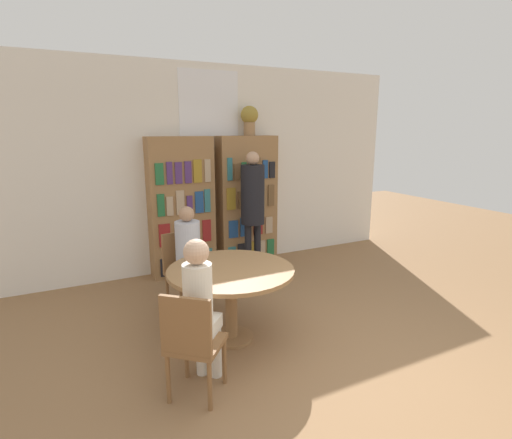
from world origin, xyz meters
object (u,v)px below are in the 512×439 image
chair_near_camera (192,340)px  seated_reader_right (200,304)px  bookshelf_right (247,202)px  flower_vase (249,118)px  bookshelf_left (182,207)px  chair_left_side (183,266)px  librarian_standing (253,200)px  seated_reader_left (190,253)px  reading_table (231,280)px

chair_near_camera → seated_reader_right: 0.28m
chair_near_camera → seated_reader_right: bearing=90.0°
bookshelf_right → flower_vase: size_ratio=4.60×
bookshelf_left → flower_vase: size_ratio=4.60×
flower_vase → chair_near_camera: size_ratio=0.48×
flower_vase → chair_left_side: 2.50m
bookshelf_right → flower_vase: bearing=5.5°
chair_near_camera → bookshelf_left: bearing=116.0°
chair_near_camera → librarian_standing: librarian_standing is taller
chair_near_camera → chair_left_side: bearing=117.0°
bookshelf_left → chair_left_side: bookshelf_left is taller
librarian_standing → bookshelf_right: bearing=73.6°
bookshelf_right → librarian_standing: 0.54m
seated_reader_left → librarian_standing: size_ratio=0.70×
flower_vase → librarian_standing: size_ratio=0.24×
bookshelf_left → seated_reader_left: 1.35m
chair_near_camera → chair_left_side: same height
bookshelf_left → flower_vase: 1.65m
reading_table → chair_left_side: chair_left_side is taller
bookshelf_right → chair_near_camera: bearing=-122.8°
flower_vase → bookshelf_right: bearing=-174.5°
flower_vase → librarian_standing: flower_vase is taller
librarian_standing → chair_near_camera: bearing=-125.8°
bookshelf_right → seated_reader_right: bookshelf_right is taller
flower_vase → reading_table: 2.87m
bookshelf_left → librarian_standing: size_ratio=1.11×
seated_reader_left → flower_vase: bearing=-149.5°
bookshelf_left → bookshelf_right: size_ratio=1.00×
bookshelf_left → bookshelf_right: same height
chair_near_camera → seated_reader_left: seated_reader_left is taller
chair_left_side → seated_reader_left: (0.04, -0.17, 0.21)m
bookshelf_left → flower_vase: flower_vase is taller
bookshelf_left → chair_left_side: size_ratio=2.19×
chair_left_side → seated_reader_right: 1.57m
flower_vase → seated_reader_left: flower_vase is taller
flower_vase → seated_reader_left: (-1.38, -1.29, -1.52)m
reading_table → chair_left_side: bearing=102.7°
chair_left_side → seated_reader_left: bearing=90.0°
chair_near_camera → chair_left_side: size_ratio=1.00×
flower_vase → reading_table: (-1.20, -2.06, -1.60)m
bookshelf_left → flower_vase: (1.08, 0.00, 1.25)m
bookshelf_right → flower_vase: flower_vase is taller
seated_reader_right → librarian_standing: librarian_standing is taller
chair_left_side → seated_reader_right: (-0.30, -1.52, 0.21)m
flower_vase → chair_near_camera: 3.75m
chair_left_side → seated_reader_left: 0.27m
flower_vase → bookshelf_left: bearing=-179.8°
seated_reader_right → bookshelf_left: bearing=117.8°
bookshelf_left → seated_reader_right: 2.72m
bookshelf_left → reading_table: bearing=-93.4°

